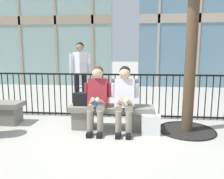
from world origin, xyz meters
The scene contains 8 objects.
ground_plane centered at (0.00, 0.00, 0.00)m, with size 60.00×60.00×0.00m, color #B2ADA3.
stone_bench centered at (0.00, 0.00, 0.27)m, with size 1.60×0.44×0.45m.
seated_person_with_phone centered at (-0.25, -0.13, 0.65)m, with size 0.52×0.66×1.21m.
seated_person_companion centered at (0.25, -0.13, 0.65)m, with size 0.52×0.66×1.21m.
handbag_on_bench centered at (-0.58, -0.01, 0.58)m, with size 0.28×0.17×0.35m.
shopping_bag centered at (0.73, -0.26, 0.19)m, with size 0.33×0.16×0.46m.
bystander_at_railing centered at (-0.96, 1.51, 1.00)m, with size 0.55×0.43×1.71m.
plaza_railing centered at (0.00, 0.78, 0.50)m, with size 8.97×0.04×0.99m.
Camera 1 is at (0.43, -4.15, 1.47)m, focal length 36.09 mm.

